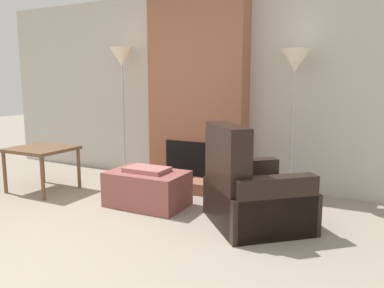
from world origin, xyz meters
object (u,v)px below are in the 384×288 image
Objects in this scene: armchair at (250,196)px; floor_lamp_left at (122,65)px; floor_lamp_right at (295,70)px; ottoman at (147,188)px; side_table at (41,153)px.

floor_lamp_left is (-2.24, 1.01, 1.33)m from armchair.
armchair is 1.60m from floor_lamp_right.
side_table is at bearing -176.71° from ottoman.
ottoman is 1.17× the size of side_table.
floor_lamp_right is at bearing 19.95° from side_table.
side_table is 0.40× the size of floor_lamp_left.
ottoman is 1.21m from armchair.
floor_lamp_left is at bearing 24.93° from armchair.
floor_lamp_right is (1.38, 0.97, 1.31)m from ottoman.
floor_lamp_right is at bearing 35.14° from ottoman.
side_table is at bearing -160.05° from floor_lamp_right.
floor_lamp_right reaches higher than armchair.
side_table reaches higher than ottoman.
floor_lamp_left is (0.50, 1.06, 1.13)m from side_table.
side_table is 0.42× the size of floor_lamp_right.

